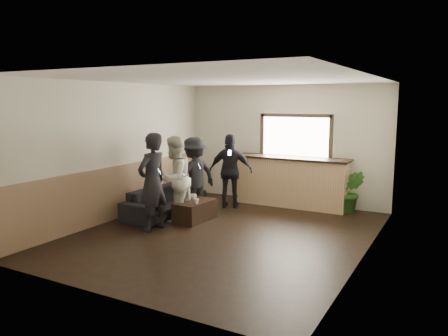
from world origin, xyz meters
The scene contains 12 objects.
ground centered at (0.00, 0.00, 0.00)m, with size 5.00×6.00×0.01m, color black.
room_shell centered at (-0.74, 0.00, 1.47)m, with size 5.01×6.01×2.80m.
bar_counter centered at (0.30, 2.70, 0.64)m, with size 2.70×0.68×2.13m.
sofa centered at (-1.75, 0.57, 0.30)m, with size 2.02×0.79×0.59m, color black.
coffee_table centered at (-0.95, 0.50, 0.20)m, with size 0.51×0.91×0.40m, color black.
cup_a centered at (-1.09, 0.67, 0.46)m, with size 0.13×0.13×0.10m, color silver.
cup_b centered at (-0.81, 0.33, 0.46)m, with size 0.11×0.11×0.10m, color silver.
potted_plant centered at (1.70, 2.65, 0.47)m, with size 0.52×0.42×0.94m, color #2D6623.
person_a centered at (-1.29, -0.43, 0.92)m, with size 0.52×0.71×1.84m.
person_b centered at (-1.30, 0.30, 0.87)m, with size 0.71×0.89×1.74m.
person_c centered at (-1.30, 1.04, 0.83)m, with size 0.94×1.22×1.66m.
person_d centered at (-0.84, 1.86, 0.84)m, with size 1.07×0.76×1.69m.
Camera 1 is at (3.74, -6.81, 2.41)m, focal length 35.00 mm.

